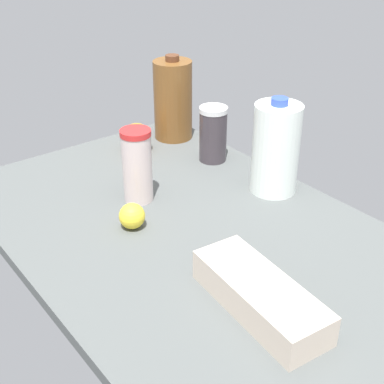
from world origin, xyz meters
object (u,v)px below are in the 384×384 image
milk_jug (276,149)px  shaker_bottle (213,134)px  egg_carton (260,296)px  orange_beside_bowl (137,137)px  chocolate_milk_jug (173,100)px  tumbler_cup (137,166)px  lemon_loose (132,216)px

milk_jug → shaker_bottle: bearing=2.3°
egg_carton → orange_beside_bowl: size_ratio=3.43×
milk_jug → shaker_bottle: size_ratio=1.56×
milk_jug → chocolate_milk_jug: chocolate_milk_jug is taller
egg_carton → orange_beside_bowl: (74.44, -20.67, 1.08)cm
tumbler_cup → lemon_loose: 14.77cm
milk_jug → tumbler_cup: milk_jug is taller
egg_carton → milk_jug: bearing=-42.7°
tumbler_cup → chocolate_milk_jug: 41.23cm
chocolate_milk_jug → orange_beside_bowl: size_ratio=3.06×
lemon_loose → orange_beside_bowl: bearing=-34.2°
tumbler_cup → shaker_bottle: 30.59cm
milk_jug → chocolate_milk_jug: (44.59, -0.03, 0.55)cm
lemon_loose → orange_beside_bowl: size_ratio=0.71×
egg_carton → orange_beside_bowl: orange_beside_bowl is taller
egg_carton → tumbler_cup: size_ratio=1.55×
chocolate_milk_jug → shaker_bottle: (-20.85, 0.98, -4.27)cm
milk_jug → shaker_bottle: (23.74, 0.94, -3.72)cm
shaker_bottle → orange_beside_bowl: shaker_bottle is taller
lemon_loose → milk_jug: bearing=-100.3°
shaker_bottle → orange_beside_bowl: (19.09, 13.99, -3.86)cm
egg_carton → tumbler_cup: 49.66cm
chocolate_milk_jug → orange_beside_bowl: 17.12cm
chocolate_milk_jug → egg_carton: bearing=154.9°
shaker_bottle → milk_jug: bearing=-177.7°
egg_carton → tumbler_cup: tumbler_cup is taller
milk_jug → tumbler_cup: 35.48cm
egg_carton → orange_beside_bowl: 77.26cm
tumbler_cup → orange_beside_bowl: bearing=-32.0°
tumbler_cup → orange_beside_bowl: 30.44cm
egg_carton → milk_jug: 48.40cm
milk_jug → egg_carton: bearing=131.6°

